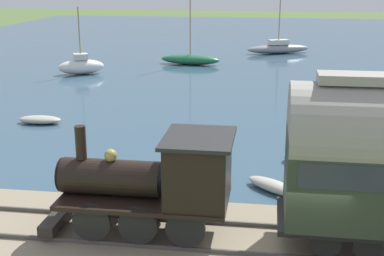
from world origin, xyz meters
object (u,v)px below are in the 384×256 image
at_px(sailboat_gray, 278,48).
at_px(sailboat_green, 190,59).
at_px(sailboat_white, 81,66).
at_px(rowboat_mid_harbor, 40,120).
at_px(steam_locomotive, 162,178).
at_px(rowboat_near_shore, 307,153).
at_px(rowboat_far_out, 274,186).

height_order(sailboat_gray, sailboat_green, sailboat_green).
bearing_deg(sailboat_white, sailboat_gray, -75.30).
bearing_deg(rowboat_mid_harbor, steam_locomotive, -145.22).
bearing_deg(sailboat_green, sailboat_gray, -37.58).
height_order(rowboat_near_shore, rowboat_mid_harbor, rowboat_near_shore).
relative_size(steam_locomotive, sailboat_green, 0.66).
distance_m(sailboat_white, rowboat_far_out, 26.00).
xyz_separation_m(sailboat_green, rowboat_mid_harbor, (-19.65, 5.02, -0.27)).
distance_m(sailboat_gray, sailboat_white, 20.38).
relative_size(sailboat_gray, rowboat_near_shore, 2.58).
bearing_deg(rowboat_near_shore, sailboat_green, -13.21).
bearing_deg(rowboat_near_shore, rowboat_far_out, 126.00).
distance_m(sailboat_gray, rowboat_far_out, 34.82).
xyz_separation_m(sailboat_white, rowboat_mid_harbor, (-13.94, -2.71, -0.44)).
bearing_deg(sailboat_white, rowboat_near_shore, -163.96).
bearing_deg(rowboat_far_out, rowboat_near_shore, 18.80).
height_order(sailboat_gray, rowboat_near_shore, sailboat_gray).
relative_size(sailboat_gray, rowboat_mid_harbor, 2.82).
relative_size(sailboat_gray, sailboat_green, 0.81).
distance_m(sailboat_green, rowboat_far_out, 27.96).
distance_m(sailboat_white, sailboat_green, 9.61).
bearing_deg(rowboat_near_shore, sailboat_gray, -31.51).
bearing_deg(sailboat_green, steam_locomotive, -166.29).
height_order(sailboat_green, rowboat_near_shore, sailboat_green).
xyz_separation_m(rowboat_far_out, rowboat_mid_harbor, (7.38, 12.16, 0.01)).
bearing_deg(rowboat_far_out, sailboat_white, 74.33).
xyz_separation_m(sailboat_green, rowboat_far_out, (-27.03, -7.14, -0.27)).
relative_size(sailboat_white, rowboat_near_shore, 2.05).
distance_m(steam_locomotive, rowboat_mid_harbor, 15.22).
bearing_deg(rowboat_far_out, sailboat_gray, 38.77).
height_order(sailboat_gray, rowboat_mid_harbor, sailboat_gray).
distance_m(steam_locomotive, sailboat_white, 28.60).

